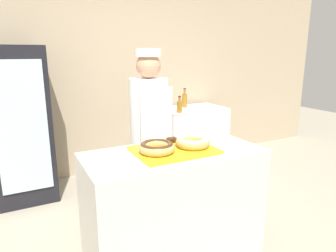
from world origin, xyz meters
TOP-DOWN VIEW (x-y plane):
  - wall_back at (0.00, 2.13)m, footprint 8.00×0.06m
  - display_counter at (0.00, 0.00)m, footprint 1.37×0.64m
  - serving_tray at (0.00, 0.00)m, footprint 0.61×0.44m
  - donut_chocolate_glaze at (-0.15, -0.02)m, footprint 0.27×0.27m
  - donut_light_glaze at (0.15, -0.02)m, footprint 0.27×0.27m
  - brownie_back_left at (-0.07, 0.16)m, footprint 0.07×0.07m
  - brownie_back_right at (0.07, 0.16)m, footprint 0.07×0.07m
  - baker_person at (0.04, 0.55)m, footprint 0.35×0.35m
  - beverage_fridge at (-1.01, 1.74)m, footprint 0.61×0.67m
  - chest_freezer at (1.24, 1.74)m, footprint 0.93×0.60m
  - bottle_amber at (0.90, 1.51)m, footprint 0.07×0.07m
  - bottle_amber_b at (1.17, 1.83)m, footprint 0.07×0.07m

SIDE VIEW (x-z plane):
  - chest_freezer at x=1.24m, z-range 0.00..0.87m
  - display_counter at x=0.00m, z-range 0.00..0.91m
  - beverage_fridge at x=-1.01m, z-range 0.00..1.73m
  - baker_person at x=0.04m, z-range 0.05..1.74m
  - serving_tray at x=0.00m, z-range 0.91..0.94m
  - brownie_back_left at x=-0.07m, z-range 0.94..0.97m
  - brownie_back_right at x=0.07m, z-range 0.94..0.97m
  - bottle_amber at x=0.90m, z-range 0.85..1.07m
  - donut_chocolate_glaze at x=-0.15m, z-range 0.94..1.01m
  - donut_light_glaze at x=0.15m, z-range 0.94..1.01m
  - bottle_amber_b at x=1.17m, z-range 0.84..1.12m
  - wall_back at x=0.00m, z-range 0.00..2.70m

